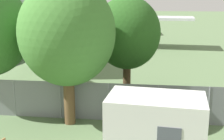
{
  "coord_description": "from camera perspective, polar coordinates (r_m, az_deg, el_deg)",
  "views": [
    {
      "loc": [
        4.58,
        -5.22,
        6.48
      ],
      "look_at": [
        2.39,
        12.99,
        2.0
      ],
      "focal_mm": 50.0,
      "sensor_mm": 36.0,
      "label": 1
    }
  ],
  "objects": [
    {
      "name": "airplane",
      "position": [
        38.64,
        -8.16,
        10.29
      ],
      "size": [
        30.9,
        39.23,
        13.28
      ],
      "rotation": [
        0.0,
        0.0,
        -1.5
      ],
      "color": "silver",
      "rests_on": "ground"
    },
    {
      "name": "portable_cabin",
      "position": [
        12.52,
        7.96,
        -10.64
      ],
      "size": [
        3.91,
        2.55,
        2.69
      ],
      "rotation": [
        0.0,
        0.0,
        -0.1
      ],
      "color": "silver",
      "rests_on": "ground"
    },
    {
      "name": "tree_far_right",
      "position": [
        15.26,
        -8.22,
        6.63
      ],
      "size": [
        4.7,
        4.7,
        7.24
      ],
      "color": "brown",
      "rests_on": "ground"
    },
    {
      "name": "perimeter_fence",
      "position": [
        16.8,
        -9.38,
        -5.45
      ],
      "size": [
        56.07,
        0.07,
        2.03
      ],
      "color": "gray",
      "rests_on": "ground"
    },
    {
      "name": "tree_near_hangar",
      "position": [
        18.65,
        2.81,
        6.7
      ],
      "size": [
        3.94,
        3.94,
        6.4
      ],
      "color": "#4C3823",
      "rests_on": "ground"
    }
  ]
}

